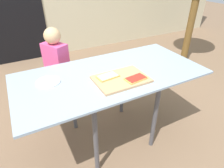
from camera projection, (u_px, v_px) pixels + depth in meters
name	position (u px, v px, depth m)	size (l,w,h in m)	color
ground_plane	(111.00, 135.00, 1.95)	(16.00, 16.00, 0.00)	#7C6047
house_door	(11.00, 0.00, 2.97)	(0.90, 0.02, 2.00)	black
dining_table	(111.00, 80.00, 1.60)	(1.53, 0.75, 0.72)	#91A7BD
cutting_board	(121.00, 79.00, 1.47)	(0.40, 0.29, 0.02)	tan
pizza_slice_near_right	(136.00, 78.00, 1.44)	(0.18, 0.11, 0.01)	gold
pizza_slice_far_left	(108.00, 76.00, 1.47)	(0.17, 0.11, 0.01)	gold
plate_white_left	(48.00, 82.00, 1.44)	(0.18, 0.18, 0.01)	white
child_left	(58.00, 69.00, 1.97)	(0.24, 0.28, 0.98)	navy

